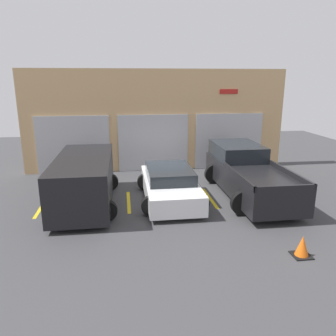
% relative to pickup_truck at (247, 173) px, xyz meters
% --- Properties ---
extents(ground_plane, '(28.00, 28.00, 0.00)m').
position_rel_pickup_truck_xyz_m(ground_plane, '(-3.05, 0.97, -0.84)').
color(ground_plane, '#3D3D3F').
extents(shophouse_building, '(12.62, 0.68, 4.83)m').
position_rel_pickup_truck_xyz_m(shophouse_building, '(-3.07, 4.25, 1.51)').
color(shophouse_building, tan).
rests_on(shophouse_building, ground).
extents(pickup_truck, '(2.58, 5.59, 1.76)m').
position_rel_pickup_truck_xyz_m(pickup_truck, '(0.00, 0.00, 0.00)').
color(pickup_truck, black).
rests_on(pickup_truck, ground).
extents(sedan_white, '(2.28, 4.23, 1.22)m').
position_rel_pickup_truck_xyz_m(sedan_white, '(-3.05, -0.28, -0.25)').
color(sedan_white, white).
rests_on(sedan_white, ground).
extents(sedan_side, '(2.30, 4.86, 1.72)m').
position_rel_pickup_truck_xyz_m(sedan_side, '(-6.11, -0.30, 0.09)').
color(sedan_side, black).
rests_on(sedan_side, ground).
extents(parking_stripe_far_left, '(0.12, 2.20, 0.01)m').
position_rel_pickup_truck_xyz_m(parking_stripe_far_left, '(-7.64, -0.30, -0.84)').
color(parking_stripe_far_left, gold).
rests_on(parking_stripe_far_left, ground).
extents(parking_stripe_left, '(0.12, 2.20, 0.01)m').
position_rel_pickup_truck_xyz_m(parking_stripe_left, '(-4.58, -0.30, -0.84)').
color(parking_stripe_left, gold).
rests_on(parking_stripe_left, ground).
extents(parking_stripe_centre, '(0.12, 2.20, 0.01)m').
position_rel_pickup_truck_xyz_m(parking_stripe_centre, '(-1.53, -0.30, -0.84)').
color(parking_stripe_centre, gold).
rests_on(parking_stripe_centre, ground).
extents(parking_stripe_right, '(0.12, 2.20, 0.01)m').
position_rel_pickup_truck_xyz_m(parking_stripe_right, '(1.53, -0.30, -0.84)').
color(parking_stripe_right, gold).
rests_on(parking_stripe_right, ground).
extents(traffic_cone, '(0.47, 0.47, 0.55)m').
position_rel_pickup_truck_xyz_m(traffic_cone, '(-0.31, -4.72, -0.59)').
color(traffic_cone, black).
rests_on(traffic_cone, ground).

